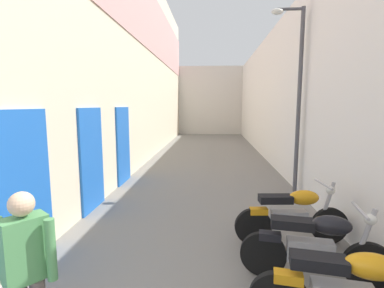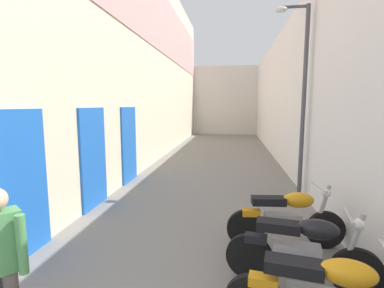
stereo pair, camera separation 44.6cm
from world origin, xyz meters
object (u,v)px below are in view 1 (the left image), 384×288
at_px(motorcycle_fourth, 293,214).
at_px(street_lamp, 296,88).
at_px(pedestrian_by_doorway, 27,269).
at_px(motorcycle_third, 315,245).

xyz_separation_m(motorcycle_fourth, street_lamp, (0.70, 2.67, 2.16)).
height_order(motorcycle_fourth, pedestrian_by_doorway, pedestrian_by_doorway).
bearing_deg(pedestrian_by_doorway, motorcycle_third, 26.53).
distance_m(motorcycle_fourth, pedestrian_by_doorway, 3.77).
relative_size(pedestrian_by_doorway, street_lamp, 0.35).
relative_size(motorcycle_third, street_lamp, 0.41).
xyz_separation_m(motorcycle_third, motorcycle_fourth, (0.00, 1.04, 0.00)).
bearing_deg(street_lamp, pedestrian_by_doorway, -124.58).
bearing_deg(street_lamp, motorcycle_fourth, -104.64).
distance_m(motorcycle_third, street_lamp, 4.35).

